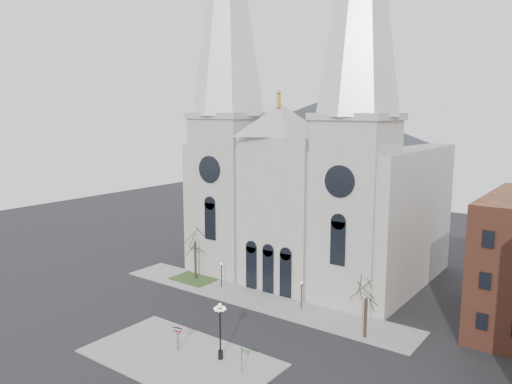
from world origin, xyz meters
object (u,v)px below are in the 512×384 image
Objects in this scene: stop_sign at (178,333)px; globe_lamp at (220,324)px; one_way_sign at (177,334)px; street_name_sign at (242,359)px.

globe_lamp is at bearing 33.63° from stop_sign.
one_way_sign is at bearing -98.07° from stop_sign.
globe_lamp reaches higher than one_way_sign.
street_name_sign is at bearing -18.00° from one_way_sign.
stop_sign is 1.01× the size of street_name_sign.
street_name_sign is at bearing -15.01° from globe_lamp.
street_name_sign is (3.22, -0.86, -1.98)m from globe_lamp.
globe_lamp reaches higher than street_name_sign.
street_name_sign is at bearing 21.83° from stop_sign.
one_way_sign is 1.00× the size of street_name_sign.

